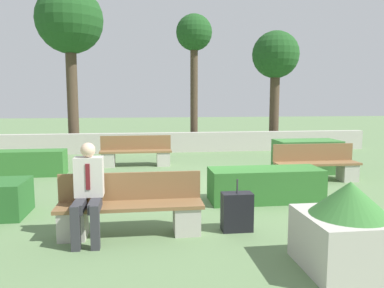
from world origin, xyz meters
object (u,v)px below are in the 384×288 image
at_px(planter_corner_left, 348,228).
at_px(tree_center_right, 276,58).
at_px(bench_right_side, 316,167).
at_px(tree_leftmost, 70,23).
at_px(bench_left_side, 136,154).
at_px(suitcase, 237,212).
at_px(tree_center_left, 194,40).
at_px(person_seated_man, 88,188).
at_px(bench_front, 131,211).

relative_size(planter_corner_left, tree_center_right, 0.22).
xyz_separation_m(bench_right_side, tree_leftmost, (-6.46, 6.11, 4.23)).
xyz_separation_m(bench_left_side, suitcase, (1.52, -5.47, -0.05)).
distance_m(tree_leftmost, tree_center_left, 4.48).
relative_size(planter_corner_left, suitcase, 1.32).
bearing_deg(tree_center_right, person_seated_man, -122.75).
bearing_deg(tree_center_left, bench_left_side, -121.30).
relative_size(person_seated_man, tree_leftmost, 0.22).
relative_size(bench_right_side, tree_center_right, 0.44).
bearing_deg(bench_left_side, tree_center_right, 29.15).
bearing_deg(bench_left_side, suitcase, -78.95).
distance_m(bench_front, tree_center_right, 10.85).
relative_size(bench_left_side, person_seated_man, 1.52).
height_order(tree_leftmost, tree_center_right, tree_leftmost).
relative_size(bench_left_side, planter_corner_left, 1.99).
bearing_deg(bench_right_side, tree_center_right, 68.10).
height_order(suitcase, tree_center_right, tree_center_right).
bearing_deg(bench_right_side, person_seated_man, -158.36).
bearing_deg(tree_leftmost, suitcase, -67.02).
bearing_deg(bench_right_side, bench_front, -156.34).
bearing_deg(tree_center_left, planter_corner_left, -88.36).
height_order(bench_left_side, tree_center_right, tree_center_right).
height_order(bench_right_side, person_seated_man, person_seated_man).
bearing_deg(person_seated_man, planter_corner_left, -23.18).
distance_m(person_seated_man, tree_center_left, 10.04).
height_order(bench_left_side, planter_corner_left, planter_corner_left).
bearing_deg(suitcase, person_seated_man, -177.62).
bearing_deg(tree_center_left, tree_leftmost, 179.31).
relative_size(person_seated_man, suitcase, 1.73).
distance_m(suitcase, tree_center_right, 10.26).
xyz_separation_m(person_seated_man, planter_corner_left, (2.98, -1.28, -0.25)).
distance_m(planter_corner_left, tree_leftmost, 12.15).
xyz_separation_m(suitcase, tree_leftmost, (-3.84, 9.04, 4.27)).
bearing_deg(tree_center_left, bench_front, -103.41).
relative_size(bench_left_side, tree_center_left, 0.40).
relative_size(tree_center_left, tree_center_right, 1.12).
height_order(person_seated_man, tree_center_left, tree_center_left).
distance_m(bench_front, suitcase, 1.51).
height_order(bench_left_side, tree_center_left, tree_center_left).
bearing_deg(bench_right_side, tree_leftmost, 125.49).
bearing_deg(bench_left_side, person_seated_man, -100.06).
bearing_deg(bench_right_side, tree_center_left, 97.23).
distance_m(bench_front, tree_leftmost, 10.20).
distance_m(bench_left_side, person_seated_man, 5.59).
xyz_separation_m(bench_left_side, tree_center_right, (5.31, 3.54, 3.10)).
distance_m(suitcase, tree_center_left, 9.77).
bearing_deg(bench_left_side, tree_center_left, 54.18).
xyz_separation_m(bench_left_side, tree_center_left, (2.14, 3.52, 3.73)).
height_order(bench_right_side, tree_center_right, tree_center_right).
bearing_deg(tree_leftmost, planter_corner_left, -65.45).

